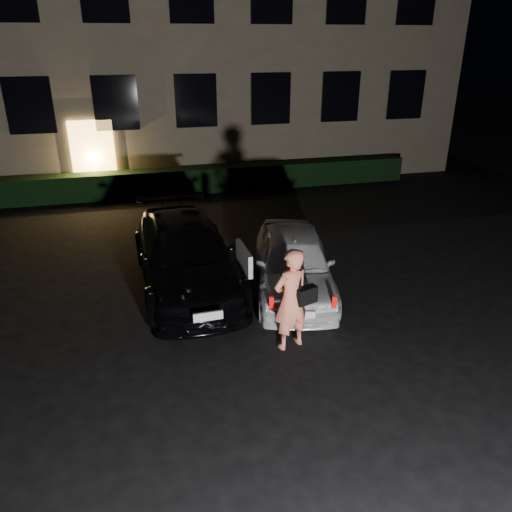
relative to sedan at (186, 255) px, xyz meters
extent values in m
plane|color=black|center=(1.38, -3.44, -0.70)|extent=(80.00, 80.00, 0.00)
cube|color=brown|center=(1.38, 11.56, 5.30)|extent=(20.00, 8.00, 12.00)
cube|color=#FDBC59|center=(-2.12, 7.50, 0.55)|extent=(1.40, 0.10, 2.50)
cube|color=black|center=(-3.82, 7.50, 2.30)|extent=(1.40, 0.10, 1.70)
cube|color=black|center=(-1.22, 7.50, 2.30)|extent=(1.40, 0.10, 1.70)
cube|color=black|center=(1.38, 7.50, 2.30)|extent=(1.40, 0.10, 1.70)
cube|color=black|center=(3.98, 7.50, 2.30)|extent=(1.40, 0.10, 1.70)
cube|color=black|center=(6.58, 7.50, 2.30)|extent=(1.40, 0.10, 1.70)
cube|color=black|center=(9.18, 7.50, 2.30)|extent=(1.40, 0.10, 1.70)
cube|color=black|center=(1.38, 7.06, -0.28)|extent=(15.00, 0.70, 0.85)
imported|color=black|center=(0.00, 0.00, 0.00)|extent=(2.12, 4.91, 1.41)
cube|color=white|center=(1.08, -0.86, 0.17)|extent=(0.12, 1.01, 0.47)
cube|color=silver|center=(0.07, -2.51, -0.09)|extent=(0.51, 0.06, 0.16)
imported|color=white|center=(2.15, -0.83, -0.04)|extent=(2.40, 4.13, 1.32)
cube|color=red|center=(1.19, -2.50, 0.02)|extent=(0.09, 0.07, 0.22)
cube|color=red|center=(2.26, -2.75, 0.02)|extent=(0.09, 0.07, 0.22)
cube|color=silver|center=(1.72, -2.68, -0.20)|extent=(0.44, 0.14, 0.13)
imported|color=#FD8363|center=(1.44, -2.82, 0.22)|extent=(0.78, 0.63, 1.84)
cube|color=black|center=(1.69, -2.86, 0.28)|extent=(0.41, 0.28, 0.29)
cube|color=black|center=(1.56, -2.86, 0.70)|extent=(0.06, 0.07, 0.57)
camera|label=1|loc=(-0.94, -9.81, 4.24)|focal=35.00mm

